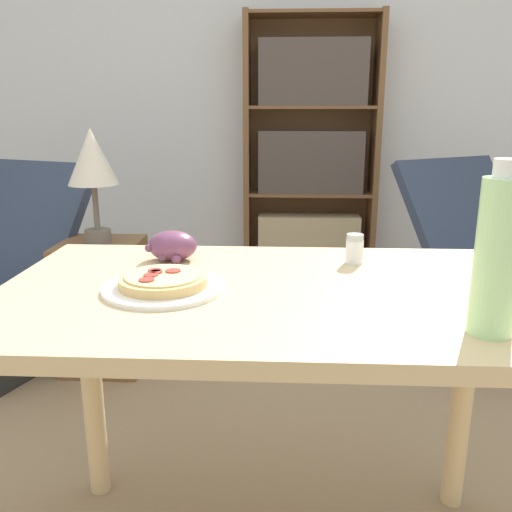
{
  "coord_description": "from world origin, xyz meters",
  "views": [
    {
      "loc": [
        0.07,
        -1.15,
        1.13
      ],
      "look_at": [
        0.01,
        -0.02,
        0.82
      ],
      "focal_mm": 38.0,
      "sensor_mm": 36.0,
      "label": 1
    }
  ],
  "objects": [
    {
      "name": "pizza_on_plate",
      "position": [
        -0.18,
        -0.08,
        0.77
      ],
      "size": [
        0.26,
        0.26,
        0.04
      ],
      "color": "white",
      "rests_on": "dining_table"
    },
    {
      "name": "drink_bottle",
      "position": [
        0.42,
        -0.28,
        0.9
      ],
      "size": [
        0.07,
        0.07,
        0.29
      ],
      "color": "#B7EAA3",
      "rests_on": "dining_table"
    },
    {
      "name": "dining_table",
      "position": [
        0.05,
        -0.05,
        0.64
      ],
      "size": [
        1.18,
        0.7,
        0.76
      ],
      "color": "#D1B27F",
      "rests_on": "ground_plane"
    },
    {
      "name": "grape_bunch",
      "position": [
        -0.2,
        0.15,
        0.8
      ],
      "size": [
        0.13,
        0.11,
        0.08
      ],
      "color": "#6B3856",
      "rests_on": "dining_table"
    },
    {
      "name": "wall_back",
      "position": [
        0.0,
        2.62,
        1.3
      ],
      "size": [
        8.0,
        0.05,
        2.6
      ],
      "color": "silver",
      "rests_on": "ground_plane"
    },
    {
      "name": "lounge_chair_far",
      "position": [
        1.07,
        1.45,
        0.29
      ],
      "size": [
        0.91,
        0.99,
        0.88
      ],
      "rotation": [
        0.0,
        0.0,
        0.53
      ],
      "color": "black",
      "rests_on": "ground_plane"
    },
    {
      "name": "side_table",
      "position": [
        -0.72,
        1.07,
        0.29
      ],
      "size": [
        0.34,
        0.34,
        0.57
      ],
      "color": "brown",
      "rests_on": "ground_plane"
    },
    {
      "name": "salt_shaker",
      "position": [
        0.25,
        0.14,
        0.8
      ],
      "size": [
        0.04,
        0.04,
        0.07
      ],
      "color": "white",
      "rests_on": "dining_table"
    },
    {
      "name": "lounge_chair_near",
      "position": [
        -1.23,
        1.15,
        0.29
      ],
      "size": [
        0.86,
        0.94,
        0.88
      ],
      "rotation": [
        0.0,
        0.0,
        -0.36
      ],
      "color": "black",
      "rests_on": "ground_plane"
    },
    {
      "name": "bookshelf",
      "position": [
        0.25,
        2.47,
        0.81
      ],
      "size": [
        0.87,
        0.26,
        1.71
      ],
      "color": "brown",
      "rests_on": "ground_plane"
    },
    {
      "name": "table_lamp",
      "position": [
        -0.72,
        1.07,
        0.91
      ],
      "size": [
        0.21,
        0.21,
        0.48
      ],
      "color": "#665B51",
      "rests_on": "side_table"
    }
  ]
}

